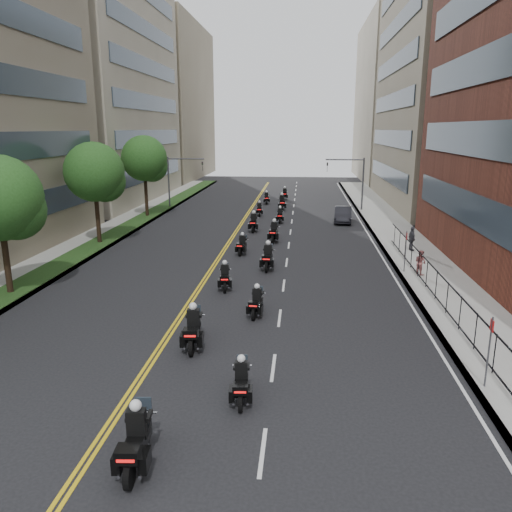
{
  "coord_description": "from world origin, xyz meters",
  "views": [
    {
      "loc": [
        4.12,
        -11.85,
        8.6
      ],
      "look_at": [
        1.69,
        14.33,
        1.85
      ],
      "focal_mm": 35.0,
      "sensor_mm": 36.0,
      "label": 1
    }
  ],
  "objects_px": {
    "motorcycle_5": "(268,258)",
    "motorcycle_8": "(254,223)",
    "motorcycle_7": "(274,233)",
    "pedestrian_c": "(412,239)",
    "motorcycle_6": "(242,246)",
    "motorcycle_0": "(136,442)",
    "motorcycle_4": "(225,278)",
    "motorcycle_1": "(241,383)",
    "parked_sedan": "(343,215)",
    "motorcycle_13": "(285,194)",
    "motorcycle_11": "(282,203)",
    "motorcycle_2": "(193,330)",
    "pedestrian_b": "(420,262)",
    "motorcycle_10": "(259,210)",
    "motorcycle_3": "(257,303)",
    "motorcycle_12": "(266,199)",
    "motorcycle_9": "(280,216)"
  },
  "relations": [
    {
      "from": "motorcycle_4",
      "to": "parked_sedan",
      "type": "distance_m",
      "value": 22.47
    },
    {
      "from": "motorcycle_10",
      "to": "pedestrian_c",
      "type": "bearing_deg",
      "value": -53.77
    },
    {
      "from": "parked_sedan",
      "to": "pedestrian_b",
      "type": "xyz_separation_m",
      "value": [
        3.2,
        -17.62,
        0.16
      ]
    },
    {
      "from": "motorcycle_5",
      "to": "motorcycle_11",
      "type": "height_order",
      "value": "motorcycle_11"
    },
    {
      "from": "motorcycle_11",
      "to": "motorcycle_13",
      "type": "relative_size",
      "value": 1.13
    },
    {
      "from": "motorcycle_0",
      "to": "motorcycle_12",
      "type": "relative_size",
      "value": 1.19
    },
    {
      "from": "motorcycle_7",
      "to": "pedestrian_c",
      "type": "bearing_deg",
      "value": -11.2
    },
    {
      "from": "motorcycle_2",
      "to": "motorcycle_13",
      "type": "height_order",
      "value": "motorcycle_2"
    },
    {
      "from": "motorcycle_1",
      "to": "motorcycle_0",
      "type": "bearing_deg",
      "value": -127.93
    },
    {
      "from": "motorcycle_7",
      "to": "motorcycle_8",
      "type": "distance_m",
      "value": 4.33
    },
    {
      "from": "motorcycle_6",
      "to": "motorcycle_10",
      "type": "bearing_deg",
      "value": 96.23
    },
    {
      "from": "motorcycle_2",
      "to": "motorcycle_11",
      "type": "distance_m",
      "value": 35.38
    },
    {
      "from": "parked_sedan",
      "to": "pedestrian_c",
      "type": "relative_size",
      "value": 2.54
    },
    {
      "from": "motorcycle_12",
      "to": "motorcycle_1",
      "type": "bearing_deg",
      "value": -93.08
    },
    {
      "from": "motorcycle_5",
      "to": "motorcycle_8",
      "type": "relative_size",
      "value": 1.02
    },
    {
      "from": "motorcycle_1",
      "to": "motorcycle_13",
      "type": "bearing_deg",
      "value": 85.79
    },
    {
      "from": "motorcycle_5",
      "to": "motorcycle_10",
      "type": "height_order",
      "value": "motorcycle_5"
    },
    {
      "from": "pedestrian_b",
      "to": "motorcycle_3",
      "type": "bearing_deg",
      "value": 95.36
    },
    {
      "from": "motorcycle_6",
      "to": "motorcycle_13",
      "type": "bearing_deg",
      "value": 91.62
    },
    {
      "from": "motorcycle_8",
      "to": "motorcycle_10",
      "type": "height_order",
      "value": "motorcycle_8"
    },
    {
      "from": "pedestrian_c",
      "to": "motorcycle_5",
      "type": "bearing_deg",
      "value": 108.65
    },
    {
      "from": "motorcycle_8",
      "to": "motorcycle_3",
      "type": "bearing_deg",
      "value": -84.96
    },
    {
      "from": "motorcycle_4",
      "to": "motorcycle_1",
      "type": "bearing_deg",
      "value": -85.96
    },
    {
      "from": "motorcycle_1",
      "to": "parked_sedan",
      "type": "bearing_deg",
      "value": 75.45
    },
    {
      "from": "motorcycle_4",
      "to": "motorcycle_2",
      "type": "bearing_deg",
      "value": -98.12
    },
    {
      "from": "motorcycle_11",
      "to": "motorcycle_6",
      "type": "bearing_deg",
      "value": -99.87
    },
    {
      "from": "pedestrian_b",
      "to": "pedestrian_c",
      "type": "height_order",
      "value": "pedestrian_c"
    },
    {
      "from": "motorcycle_0",
      "to": "motorcycle_7",
      "type": "bearing_deg",
      "value": 81.04
    },
    {
      "from": "motorcycle_2",
      "to": "motorcycle_12",
      "type": "height_order",
      "value": "motorcycle_2"
    },
    {
      "from": "motorcycle_13",
      "to": "pedestrian_b",
      "type": "relative_size",
      "value": 1.52
    },
    {
      "from": "motorcycle_10",
      "to": "motorcycle_8",
      "type": "bearing_deg",
      "value": -92.5
    },
    {
      "from": "motorcycle_0",
      "to": "motorcycle_6",
      "type": "height_order",
      "value": "motorcycle_0"
    },
    {
      "from": "motorcycle_5",
      "to": "motorcycle_6",
      "type": "relative_size",
      "value": 1.18
    },
    {
      "from": "motorcycle_3",
      "to": "parked_sedan",
      "type": "relative_size",
      "value": 0.47
    },
    {
      "from": "motorcycle_11",
      "to": "motorcycle_13",
      "type": "xyz_separation_m",
      "value": [
        0.01,
        8.02,
        -0.09
      ]
    },
    {
      "from": "motorcycle_1",
      "to": "parked_sedan",
      "type": "height_order",
      "value": "motorcycle_1"
    },
    {
      "from": "motorcycle_0",
      "to": "motorcycle_1",
      "type": "bearing_deg",
      "value": 51.96
    },
    {
      "from": "motorcycle_6",
      "to": "motorcycle_7",
      "type": "bearing_deg",
      "value": 70.1
    },
    {
      "from": "motorcycle_6",
      "to": "motorcycle_9",
      "type": "distance_m",
      "value": 12.37
    },
    {
      "from": "motorcycle_0",
      "to": "motorcycle_8",
      "type": "distance_m",
      "value": 30.91
    },
    {
      "from": "motorcycle_4",
      "to": "motorcycle_13",
      "type": "relative_size",
      "value": 0.97
    },
    {
      "from": "motorcycle_0",
      "to": "motorcycle_5",
      "type": "distance_m",
      "value": 19.26
    },
    {
      "from": "motorcycle_13",
      "to": "motorcycle_10",
      "type": "bearing_deg",
      "value": -101.51
    },
    {
      "from": "motorcycle_11",
      "to": "parked_sedan",
      "type": "bearing_deg",
      "value": -52.21
    },
    {
      "from": "motorcycle_4",
      "to": "motorcycle_5",
      "type": "relative_size",
      "value": 0.88
    },
    {
      "from": "motorcycle_7",
      "to": "motorcycle_2",
      "type": "bearing_deg",
      "value": -92.39
    },
    {
      "from": "motorcycle_4",
      "to": "parked_sedan",
      "type": "relative_size",
      "value": 0.49
    },
    {
      "from": "motorcycle_5",
      "to": "motorcycle_6",
      "type": "xyz_separation_m",
      "value": [
        -2.07,
        3.73,
        -0.11
      ]
    },
    {
      "from": "motorcycle_6",
      "to": "motorcycle_12",
      "type": "bearing_deg",
      "value": 95.74
    },
    {
      "from": "motorcycle_4",
      "to": "motorcycle_3",
      "type": "bearing_deg",
      "value": -68.64
    }
  ]
}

